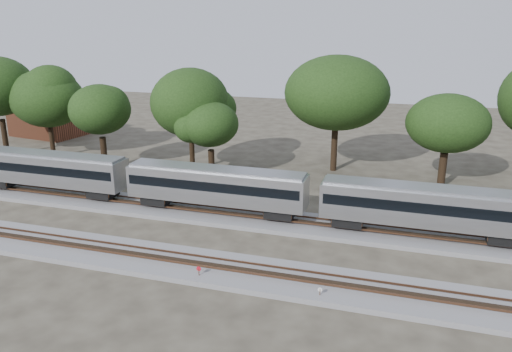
{
  "coord_description": "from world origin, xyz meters",
  "views": [
    {
      "loc": [
        16.62,
        -34.35,
        17.42
      ],
      "look_at": [
        4.53,
        5.0,
        4.63
      ],
      "focal_mm": 35.0,
      "sensor_mm": 36.0,
      "label": 1
    }
  ],
  "objects": [
    {
      "name": "track_near",
      "position": [
        0.0,
        -4.0,
        0.21
      ],
      "size": [
        160.0,
        5.0,
        0.73
      ],
      "color": "slate",
      "rests_on": "ground"
    },
    {
      "name": "tree_2",
      "position": [
        -18.61,
        16.75,
        7.34
      ],
      "size": [
        7.48,
        7.48,
        10.54
      ],
      "color": "black",
      "rests_on": "ground"
    },
    {
      "name": "tree_5",
      "position": [
        8.47,
        24.33,
        9.43
      ],
      "size": [
        9.6,
        9.6,
        13.53
      ],
      "color": "black",
      "rests_on": "ground"
    },
    {
      "name": "train",
      "position": [
        9.62,
        6.0,
        3.13
      ],
      "size": [
        105.89,
        3.02,
        4.45
      ],
      "color": "#B7B9BE",
      "rests_on": "ground"
    },
    {
      "name": "brick_building",
      "position": [
        -37.88,
        30.91,
        2.59
      ],
      "size": [
        11.72,
        9.06,
        5.15
      ],
      "rotation": [
        0.0,
        0.0,
        -0.15
      ],
      "color": "brown",
      "rests_on": "ground"
    },
    {
      "name": "ground",
      "position": [
        0.0,
        0.0,
        0.0
      ],
      "size": [
        160.0,
        160.0,
        0.0
      ],
      "primitive_type": "plane",
      "color": "#383328",
      "rests_on": "ground"
    },
    {
      "name": "switch_lever",
      "position": [
        6.85,
        -5.36,
        0.15
      ],
      "size": [
        0.5,
        0.31,
        0.3
      ],
      "primitive_type": "cube",
      "rotation": [
        0.0,
        0.0,
        -0.01
      ],
      "color": "#512D19",
      "rests_on": "ground"
    },
    {
      "name": "track_far",
      "position": [
        0.0,
        6.0,
        0.21
      ],
      "size": [
        160.0,
        5.0,
        0.73
      ],
      "color": "slate",
      "rests_on": "ground"
    },
    {
      "name": "tree_6",
      "position": [
        20.77,
        21.58,
        7.03
      ],
      "size": [
        7.17,
        7.17,
        10.11
      ],
      "color": "black",
      "rests_on": "ground"
    },
    {
      "name": "switch_stand_red",
      "position": [
        3.61,
        -5.62,
        0.69
      ],
      "size": [
        0.34,
        0.06,
        1.08
      ],
      "rotation": [
        0.0,
        0.0,
        -0.01
      ],
      "color": "#512D19",
      "rests_on": "ground"
    },
    {
      "name": "switch_stand_white",
      "position": [
        12.18,
        -5.73,
        0.6
      ],
      "size": [
        0.3,
        0.06,
        0.93
      ],
      "rotation": [
        0.0,
        0.0,
        0.1
      ],
      "color": "#512D19",
      "rests_on": "ground"
    },
    {
      "name": "tree_1",
      "position": [
        -28.13,
        19.25,
        7.87
      ],
      "size": [
        8.02,
        8.02,
        11.31
      ],
      "color": "black",
      "rests_on": "ground"
    },
    {
      "name": "tree_3",
      "position": [
        -7.88,
        19.09,
        8.34
      ],
      "size": [
        8.5,
        8.5,
        11.98
      ],
      "color": "black",
      "rests_on": "ground"
    },
    {
      "name": "tree_4",
      "position": [
        -4.43,
        16.76,
        6.36
      ],
      "size": [
        6.5,
        6.5,
        9.16
      ],
      "color": "black",
      "rests_on": "ground"
    }
  ]
}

